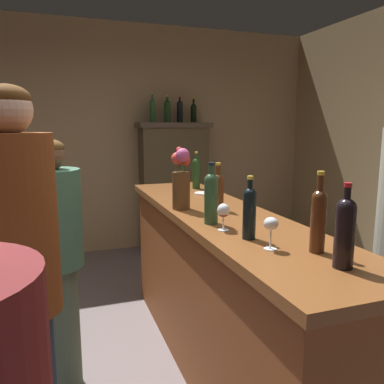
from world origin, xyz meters
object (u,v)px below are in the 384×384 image
at_px(display_cabinet, 174,184).
at_px(patron_redhead, 56,257).
at_px(wine_glass_mid, 271,225).
at_px(flower_arrangement, 181,179).
at_px(wine_bottle_syrah, 196,172).
at_px(display_bottle_center, 180,111).
at_px(wine_glass_front, 223,212).
at_px(wine_bottle_rose, 318,217).
at_px(display_bottle_midleft, 167,110).
at_px(patron_in_navy, 21,289).
at_px(wine_bottle_pinot, 211,196).
at_px(display_bottle_left, 153,110).
at_px(bar_counter, 220,292).
at_px(wine_bottle_malbec, 345,229).
at_px(wine_bottle_chardonnay, 249,210).
at_px(wine_bottle_merlot, 218,190).
at_px(cheese_plate, 204,193).
at_px(display_bottle_midright, 194,112).

height_order(display_cabinet, patron_redhead, display_cabinet).
xyz_separation_m(wine_glass_mid, flower_arrangement, (-0.12, 0.90, 0.09)).
height_order(wine_bottle_syrah, display_bottle_center, display_bottle_center).
bearing_deg(wine_glass_front, wine_bottle_rose, -62.00).
xyz_separation_m(display_bottle_midleft, patron_in_navy, (-1.46, -3.11, -0.80)).
height_order(wine_bottle_pinot, display_bottle_midleft, display_bottle_midleft).
bearing_deg(wine_glass_mid, display_bottle_midleft, 82.03).
relative_size(flower_arrangement, display_bottle_left, 1.13).
height_order(bar_counter, display_cabinet, display_cabinet).
height_order(wine_bottle_malbec, wine_bottle_chardonnay, wine_bottle_malbec).
height_order(wine_glass_front, display_bottle_midleft, display_bottle_midleft).
height_order(wine_bottle_pinot, patron_in_navy, patron_in_navy).
distance_m(wine_bottle_merlot, wine_bottle_chardonnay, 0.64).
distance_m(wine_bottle_syrah, wine_bottle_merlot, 0.85).
bearing_deg(wine_bottle_chardonnay, display_bottle_left, 84.73).
distance_m(wine_bottle_rose, wine_bottle_pinot, 0.64).
height_order(wine_bottle_pinot, wine_glass_front, wine_bottle_pinot).
relative_size(cheese_plate, display_bottle_left, 0.43).
relative_size(wine_glass_front, display_bottle_midright, 0.46).
distance_m(wine_glass_mid, display_bottle_midright, 3.39).
distance_m(wine_bottle_rose, patron_in_navy, 1.22).
height_order(wine_bottle_chardonnay, patron_redhead, patron_redhead).
bearing_deg(patron_in_navy, display_bottle_center, 21.71).
bearing_deg(wine_bottle_rose, wine_bottle_malbec, -96.91).
relative_size(wine_bottle_syrah, wine_bottle_pinot, 0.94).
height_order(wine_bottle_syrah, flower_arrangement, flower_arrangement).
bearing_deg(wine_bottle_syrah, wine_glass_mid, -98.75).
distance_m(wine_bottle_merlot, wine_glass_mid, 0.81).
bearing_deg(bar_counter, wine_bottle_chardonnay, -100.44).
xyz_separation_m(wine_bottle_rose, display_bottle_center, (0.45, 3.33, 0.56)).
height_order(wine_bottle_syrah, display_bottle_left, display_bottle_left).
xyz_separation_m(wine_bottle_rose, patron_in_navy, (-1.17, 0.22, -0.24)).
height_order(wine_bottle_syrah, wine_bottle_pinot, wine_bottle_pinot).
xyz_separation_m(wine_bottle_pinot, display_bottle_center, (0.69, 2.74, 0.55)).
xyz_separation_m(wine_bottle_rose, cheese_plate, (0.05, 1.46, -0.15)).
height_order(display_cabinet, wine_bottle_rose, display_cabinet).
relative_size(wine_glass_mid, display_bottle_midleft, 0.44).
bearing_deg(wine_bottle_chardonnay, wine_glass_mid, -85.49).
xyz_separation_m(display_bottle_left, display_bottle_center, (0.34, -0.00, -0.00)).
height_order(wine_bottle_rose, wine_glass_mid, wine_bottle_rose).
bearing_deg(flower_arrangement, display_bottle_midleft, 76.32).
relative_size(wine_glass_mid, cheese_plate, 0.95).
bearing_deg(display_cabinet, display_bottle_midleft, 180.00).
xyz_separation_m(wine_bottle_chardonnay, wine_glass_front, (-0.05, 0.17, -0.04)).
relative_size(cheese_plate, display_bottle_center, 0.47).
relative_size(flower_arrangement, display_bottle_midright, 1.30).
xyz_separation_m(wine_bottle_syrah, wine_bottle_chardonnay, (-0.27, -1.47, -0.00)).
height_order(wine_bottle_malbec, cheese_plate, wine_bottle_malbec).
distance_m(wine_bottle_syrah, flower_arrangement, 0.83).
relative_size(wine_glass_mid, display_bottle_center, 0.45).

